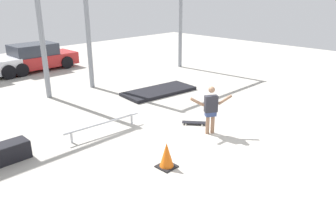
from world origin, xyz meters
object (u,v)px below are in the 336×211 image
Objects in this scene: skateboard at (194,123)px; manual_pad at (159,91)px; grind_rail at (103,124)px; traffic_cone at (167,155)px; skateboarder at (211,108)px; parked_car_red at (36,57)px.

manual_pad reaches higher than skateboard.
grind_rail is 3.86× the size of traffic_cone.
grind_rail is (-3.99, -1.75, 0.21)m from manual_pad.
manual_pad is at bearing 23.71° from grind_rail.
skateboarder reaches higher than manual_pad.
skateboarder is 2.00× the size of skateboard.
manual_pad is 6.09m from traffic_cone.
grind_rail is at bearing -104.89° from parked_car_red.
skateboard is 0.18× the size of parked_car_red.
manual_pad is at bearing 98.43° from skateboarder.
grind_rail is 9.64m from parked_car_red.
skateboarder is at bearing -113.74° from manual_pad.
parked_car_red reaches higher than grind_rail.
manual_pad is at bearing -78.58° from parked_car_red.
skateboarder reaches higher than skateboard.
skateboard is at bearing 26.60° from traffic_cone.
traffic_cone is (-2.40, -12.11, -0.36)m from parked_car_red.
parked_car_red is at bearing 121.76° from skateboarder.
skateboarder is 11.63m from parked_car_red.
parked_car_red is at bearing 142.42° from skateboard.
skateboard is at bearing 108.56° from skateboarder.
skateboard is at bearing -90.54° from parked_car_red.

